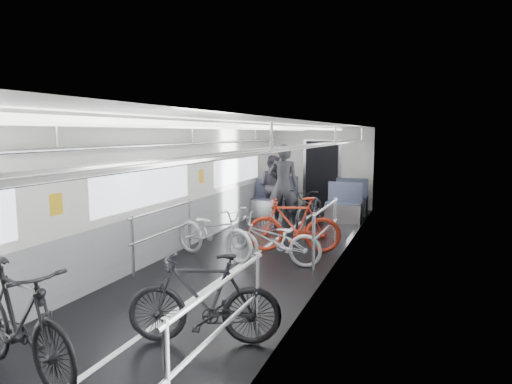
# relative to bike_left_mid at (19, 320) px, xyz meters

# --- Properties ---
(car_shell) EXTENTS (3.02, 14.01, 2.41)m
(car_shell) POSITION_rel_bike_left_mid_xyz_m (0.52, 5.26, 0.57)
(car_shell) COLOR black
(car_shell) RESTS_ON ground
(bike_left_mid) EXTENTS (1.92, 1.02, 1.11)m
(bike_left_mid) POSITION_rel_bike_left_mid_xyz_m (0.00, 0.00, 0.00)
(bike_left_mid) COLOR black
(bike_left_mid) RESTS_ON floor
(bike_left_far) EXTENTS (1.91, 1.15, 0.95)m
(bike_left_far) POSITION_rel_bike_left_mid_xyz_m (-0.10, 4.31, -0.08)
(bike_left_far) COLOR silver
(bike_left_far) RESTS_ON floor
(bike_right_near) EXTENTS (1.72, 0.94, 1.00)m
(bike_right_near) POSITION_rel_bike_left_mid_xyz_m (1.27, 1.20, -0.06)
(bike_right_near) COLOR black
(bike_right_near) RESTS_ON floor
(bike_right_mid) EXTENTS (1.71, 0.74, 0.87)m
(bike_right_mid) POSITION_rel_bike_left_mid_xyz_m (1.05, 4.25, -0.12)
(bike_right_mid) COLOR #B5B4B9
(bike_right_mid) RESTS_ON floor
(bike_right_far) EXTENTS (1.83, 0.92, 1.06)m
(bike_right_far) POSITION_rel_bike_left_mid_xyz_m (1.15, 5.17, -0.02)
(bike_right_far) COLOR #A72814
(bike_right_far) RESTS_ON floor
(bike_aisle) EXTENTS (0.77, 1.90, 0.98)m
(bike_aisle) POSITION_rel_bike_left_mid_xyz_m (0.93, 7.36, -0.07)
(bike_aisle) COLOR black
(bike_aisle) RESTS_ON floor
(person_standing) EXTENTS (0.81, 0.63, 1.98)m
(person_standing) POSITION_rel_bike_left_mid_xyz_m (0.24, 7.46, 0.44)
(person_standing) COLOR black
(person_standing) RESTS_ON floor
(person_seated) EXTENTS (0.93, 0.81, 1.65)m
(person_seated) POSITION_rel_bike_left_mid_xyz_m (-0.43, 8.64, 0.27)
(person_seated) COLOR #342F38
(person_seated) RESTS_ON floor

